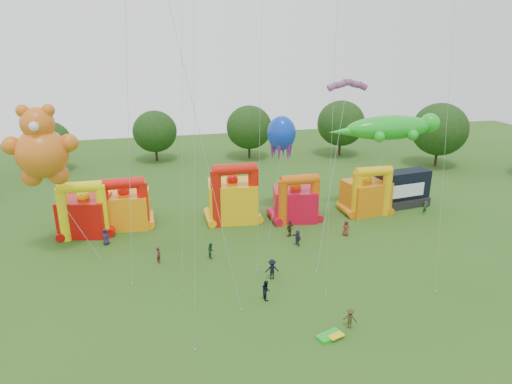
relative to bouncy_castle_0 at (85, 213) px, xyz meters
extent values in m
plane|color=#245116|center=(17.19, -28.16, -2.51)|extent=(160.00, 160.00, 0.00)
cylinder|color=#352314|center=(55.58, 16.15, -0.65)|extent=(0.44, 0.44, 3.72)
ellipsoid|color=#193710|center=(55.58, 16.15, 3.89)|extent=(9.30, 9.30, 8.89)
cylinder|color=#352314|center=(42.37, 26.99, -0.76)|extent=(0.44, 0.44, 3.51)
ellipsoid|color=#193710|center=(42.37, 26.99, 3.53)|extent=(8.77, 8.78, 8.39)
cylinder|color=#352314|center=(25.39, 28.88, -0.86)|extent=(0.44, 0.44, 3.30)
ellipsoid|color=#193710|center=(25.39, 28.88, 3.17)|extent=(8.25, 8.25, 7.88)
cylinder|color=#352314|center=(8.70, 30.86, -0.97)|extent=(0.44, 0.44, 3.09)
ellipsoid|color=#193710|center=(8.70, 30.86, 2.81)|extent=(7.73, 7.72, 7.38)
cylinder|color=#352314|center=(-8.42, 27.90, -1.07)|extent=(0.44, 0.44, 2.88)
ellipsoid|color=#193710|center=(-8.42, 27.90, 2.45)|extent=(7.20, 7.20, 6.88)
cube|color=red|center=(0.00, 0.29, -0.40)|extent=(6.00, 5.23, 4.22)
cylinder|color=#FFF10D|center=(-2.03, -1.22, 0.50)|extent=(1.14, 1.14, 6.03)
cylinder|color=#FFF10D|center=(2.03, -1.22, 0.50)|extent=(1.14, 1.14, 6.03)
cylinder|color=#FFF10D|center=(0.00, -1.22, 3.51)|extent=(4.62, 1.20, 1.20)
sphere|color=#FFF10D|center=(0.00, 0.29, 2.01)|extent=(1.40, 1.40, 1.40)
cube|color=orange|center=(4.29, 1.57, -0.51)|extent=(5.92, 4.94, 4.01)
cylinder|color=red|center=(2.14, -0.03, 0.35)|extent=(1.21, 1.21, 5.73)
cylinder|color=red|center=(6.44, -0.03, 0.35)|extent=(1.21, 1.21, 5.73)
cylinder|color=red|center=(4.29, -0.03, 3.21)|extent=(4.90, 1.27, 1.27)
sphere|color=red|center=(4.29, 1.57, 1.80)|extent=(1.40, 1.40, 1.40)
cube|color=#F6B60C|center=(17.00, 0.50, -0.11)|extent=(6.18, 5.17, 4.81)
cylinder|color=red|center=(14.77, -1.17, 0.92)|extent=(1.26, 1.26, 6.87)
cylinder|color=red|center=(19.23, -1.17, 0.92)|extent=(1.26, 1.26, 6.87)
cylinder|color=red|center=(17.00, -1.17, 4.36)|extent=(5.10, 1.32, 1.32)
sphere|color=red|center=(17.00, 0.50, 2.60)|extent=(1.40, 1.40, 1.40)
cube|color=red|center=(24.44, -1.12, -0.58)|extent=(5.81, 5.01, 3.87)
cylinder|color=#DB580B|center=(22.44, -2.61, 0.25)|extent=(1.13, 1.13, 5.52)
cylinder|color=#DB580B|center=(26.43, -2.61, 0.25)|extent=(1.13, 1.13, 5.52)
cylinder|color=#DB580B|center=(24.44, -2.61, 3.01)|extent=(4.55, 1.18, 1.18)
sphere|color=#DB580B|center=(24.44, -1.12, 1.65)|extent=(1.40, 1.40, 1.40)
cube|color=orange|center=(33.95, -0.90, -0.48)|extent=(5.86, 5.02, 4.08)
cylinder|color=#E9B70C|center=(31.93, -2.41, 0.40)|extent=(1.14, 1.14, 5.82)
cylinder|color=#E9B70C|center=(35.98, -2.41, 0.40)|extent=(1.14, 1.14, 5.82)
cylinder|color=#E9B70C|center=(33.95, -2.41, 3.31)|extent=(4.63, 1.20, 1.20)
sphere|color=#E9B70C|center=(33.95, -0.90, 1.86)|extent=(1.40, 1.40, 1.40)
cube|color=black|center=(39.58, -0.16, -1.96)|extent=(7.60, 3.66, 1.10)
cube|color=black|center=(39.58, 0.04, 0.41)|extent=(7.55, 3.31, 3.65)
cube|color=white|center=(39.58, -1.40, 0.05)|extent=(5.01, 0.73, 1.72)
cylinder|color=black|center=(36.66, -1.26, -2.11)|extent=(0.30, 0.90, 0.90)
cylinder|color=black|center=(42.50, -1.26, -2.11)|extent=(0.30, 0.90, 0.90)
sphere|color=orange|center=(-2.45, -4.61, 8.25)|extent=(4.87, 4.87, 4.87)
sphere|color=orange|center=(-2.45, -4.61, 11.13)|extent=(3.10, 3.10, 3.10)
sphere|color=orange|center=(-3.56, -4.61, 12.34)|extent=(1.22, 1.22, 1.22)
sphere|color=orange|center=(-1.34, -4.61, 12.34)|extent=(1.22, 1.22, 1.22)
sphere|color=orange|center=(-5.00, -4.61, 9.13)|extent=(1.77, 1.77, 1.77)
sphere|color=orange|center=(0.10, -4.61, 9.13)|extent=(1.77, 1.77, 1.77)
sphere|color=orange|center=(-3.67, -4.61, 6.03)|extent=(1.99, 1.99, 1.99)
sphere|color=orange|center=(-1.23, -4.61, 6.03)|extent=(1.99, 1.99, 1.99)
sphere|color=white|center=(-2.45, -6.11, 11.13)|extent=(0.89, 0.89, 0.89)
ellipsoid|color=green|center=(37.52, 1.09, 7.86)|extent=(11.72, 3.66, 3.11)
sphere|color=green|center=(43.24, 1.09, 8.21)|extent=(2.52, 2.52, 2.52)
cone|color=green|center=(31.56, 1.09, 7.63)|extent=(4.58, 1.83, 1.83)
sphere|color=green|center=(39.81, 2.92, 7.18)|extent=(1.37, 1.37, 1.37)
sphere|color=green|center=(39.81, -0.74, 7.18)|extent=(1.37, 1.37, 1.37)
sphere|color=green|center=(35.23, 2.92, 7.18)|extent=(1.37, 1.37, 1.37)
sphere|color=green|center=(35.23, -0.74, 7.18)|extent=(1.37, 1.37, 1.37)
ellipsoid|color=#0C36C1|center=(23.53, 2.08, 7.61)|extent=(3.53, 3.53, 4.23)
cone|color=#591E8C|center=(24.67, 2.08, 5.67)|extent=(0.79, 0.79, 2.82)
cone|color=#591E8C|center=(24.10, 3.08, 5.67)|extent=(0.79, 0.79, 2.82)
cone|color=#591E8C|center=(22.95, 3.08, 5.67)|extent=(0.79, 0.79, 2.82)
cone|color=#591E8C|center=(22.38, 2.08, 5.67)|extent=(0.79, 0.79, 2.82)
cone|color=#591E8C|center=(22.95, 1.09, 5.67)|extent=(0.79, 0.79, 2.82)
cone|color=#591E8C|center=(24.10, 1.09, 5.67)|extent=(0.79, 0.79, 2.82)
cube|color=green|center=(19.83, -24.06, -2.39)|extent=(2.22, 1.59, 0.24)
cube|color=yellow|center=(20.23, -24.36, -2.25)|extent=(1.33, 0.95, 0.10)
imported|color=#262138|center=(2.31, -3.46, -1.59)|extent=(0.96, 0.68, 1.86)
imported|color=#521721|center=(7.74, -9.07, -1.65)|extent=(0.56, 0.72, 1.74)
imported|color=#1A4324|center=(12.95, -9.12, -1.70)|extent=(0.73, 0.87, 1.64)
imported|color=black|center=(17.88, -14.67, -1.52)|extent=(1.35, 0.87, 1.98)
imported|color=#372D16|center=(22.29, -6.02, -1.54)|extent=(1.21, 1.01, 1.94)
imported|color=#2B2945|center=(22.42, -8.35, -1.64)|extent=(0.96, 1.69, 1.74)
imported|color=maroon|center=(28.55, -7.22, -1.60)|extent=(0.96, 0.70, 1.83)
imported|color=#183E22|center=(41.02, -3.41, -1.68)|extent=(0.71, 0.58, 1.66)
imported|color=black|center=(16.47, -17.87, -1.63)|extent=(0.75, 0.92, 1.77)
imported|color=#3D3418|center=(21.78, -23.29, -1.69)|extent=(1.23, 1.09, 1.66)
camera|label=1|loc=(7.78, -50.87, 19.07)|focal=32.00mm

